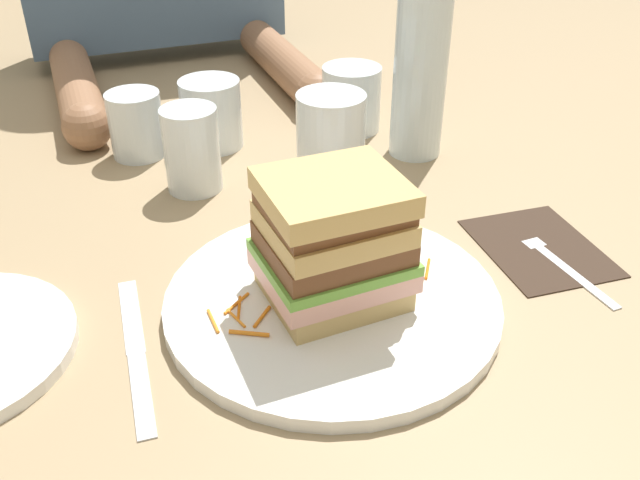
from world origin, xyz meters
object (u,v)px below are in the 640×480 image
object	(u,v)px
sandwich	(333,240)
fork	(554,256)
knife	(136,354)
empty_tumbler_3	(351,99)
main_plate	(332,301)
empty_tumbler_0	(136,125)
empty_tumbler_1	(192,150)
napkin_dark	(539,247)
empty_tumbler_2	(211,114)
juice_glass	(331,141)
water_bottle	(422,46)

from	to	relation	value
sandwich	fork	world-z (taller)	sandwich
knife	empty_tumbler_3	xyz separation A→B (m)	(0.35, 0.36, 0.04)
main_plate	fork	size ratio (longest dim) A/B	1.79
empty_tumbler_0	empty_tumbler_1	bearing A→B (deg)	-68.02
knife	empty_tumbler_3	size ratio (longest dim) A/B	2.31
sandwich	napkin_dark	world-z (taller)	sandwich
napkin_dark	empty_tumbler_0	bearing A→B (deg)	132.87
sandwich	fork	size ratio (longest dim) A/B	0.76
napkin_dark	fork	bearing A→B (deg)	-87.83
empty_tumbler_1	main_plate	bearing A→B (deg)	-76.54
fork	empty_tumbler_0	distance (m)	0.52
empty_tumbler_2	empty_tumbler_3	bearing A→B (deg)	-4.69
fork	empty_tumbler_3	world-z (taller)	empty_tumbler_3
main_plate	sandwich	xyz separation A→B (m)	(-0.00, -0.00, 0.07)
main_plate	empty_tumbler_0	size ratio (longest dim) A/B	3.64
empty_tumbler_1	juice_glass	bearing A→B (deg)	-10.48
juice_glass	empty_tumbler_2	bearing A→B (deg)	128.69
sandwich	juice_glass	world-z (taller)	sandwich
main_plate	empty_tumbler_3	world-z (taller)	empty_tumbler_3
main_plate	water_bottle	world-z (taller)	water_bottle
main_plate	empty_tumbler_2	world-z (taller)	empty_tumbler_2
empty_tumbler_2	juice_glass	bearing A→B (deg)	-51.31
main_plate	juice_glass	size ratio (longest dim) A/B	2.91
napkin_dark	water_bottle	bearing A→B (deg)	92.81
fork	water_bottle	distance (m)	0.30
water_bottle	empty_tumbler_3	distance (m)	0.14
main_plate	water_bottle	distance (m)	0.37
napkin_dark	empty_tumbler_0	xyz separation A→B (m)	(-0.34, 0.37, 0.04)
juice_glass	empty_tumbler_0	xyz separation A→B (m)	(-0.20, 0.14, -0.00)
juice_glass	water_bottle	distance (m)	0.16
main_plate	sandwich	distance (m)	0.07
knife	fork	bearing A→B (deg)	-1.12
main_plate	fork	world-z (taller)	main_plate
fork	water_bottle	bearing A→B (deg)	92.76
main_plate	sandwich	bearing A→B (deg)	-131.03
fork	water_bottle	world-z (taller)	water_bottle
sandwich	juice_glass	xyz separation A→B (m)	(0.09, 0.24, -0.03)
juice_glass	fork	bearing A→B (deg)	-60.75
knife	empty_tumbler_3	distance (m)	0.50
fork	empty_tumbler_1	size ratio (longest dim) A/B	1.70
sandwich	napkin_dark	bearing A→B (deg)	3.34
fork	main_plate	bearing A→B (deg)	177.68
napkin_dark	juice_glass	bearing A→B (deg)	121.46
knife	empty_tumbler_2	world-z (taller)	empty_tumbler_2
empty_tumbler_1	empty_tumbler_3	size ratio (longest dim) A/B	1.13
empty_tumbler_1	empty_tumbler_2	xyz separation A→B (m)	(0.05, 0.11, -0.01)
napkin_dark	empty_tumbler_1	world-z (taller)	empty_tumbler_1
knife	water_bottle	size ratio (longest dim) A/B	0.66
empty_tumbler_2	main_plate	bearing A→B (deg)	-87.65
knife	empty_tumbler_0	bearing A→B (deg)	80.50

